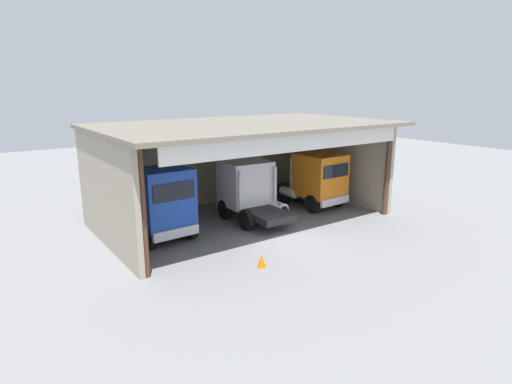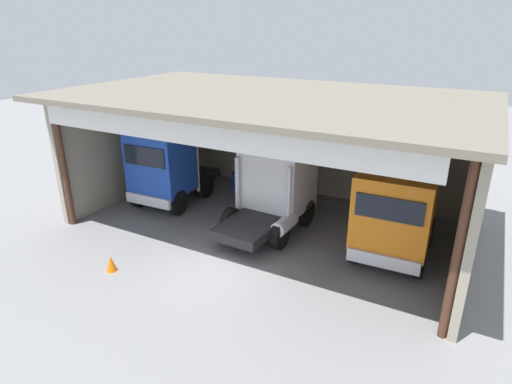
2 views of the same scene
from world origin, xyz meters
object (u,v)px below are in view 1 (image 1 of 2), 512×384
Objects in this scene: truck_blue_left_bay at (161,203)px; oil_drum at (169,210)px; tool_cart at (181,206)px; traffic_cone at (262,261)px; truck_orange_center_left_bay at (316,179)px; truck_white_center_bay at (249,189)px.

truck_blue_left_bay is 5.40× the size of oil_drum.
truck_blue_left_bay is 4.70× the size of tool_cart.
traffic_cone is at bearing -93.66° from tool_cart.
truck_blue_left_bay is 4.47m from tool_cart.
tool_cart is (-7.46, 3.43, -1.26)m from truck_orange_center_left_bay.
truck_white_center_bay is at bearing -48.56° from tool_cart.
oil_drum is 8.68m from traffic_cone.
tool_cart is (2.57, 3.40, -1.34)m from truck_blue_left_bay.
traffic_cone is at bearing -88.30° from oil_drum.
truck_blue_left_bay is at bearing 110.47° from traffic_cone.
traffic_cone is at bearing -117.62° from truck_white_center_bay.
truck_white_center_bay is 4.78m from oil_drum.
tool_cart is at bearing 133.64° from truck_white_center_bay.
truck_white_center_bay is 5.54× the size of oil_drum.
truck_blue_left_bay reaches higher than truck_white_center_bay.
truck_white_center_bay reaches higher than tool_cart.
truck_orange_center_left_bay is 9.01m from oil_drum.
traffic_cone is (-3.28, -5.72, -1.43)m from truck_white_center_bay.
truck_white_center_bay is at bearing -39.96° from oil_drum.
truck_white_center_bay is 6.74m from traffic_cone.
truck_white_center_bay is 4.27m from tool_cart.
oil_drum is at bearing -24.12° from truck_orange_center_left_bay.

